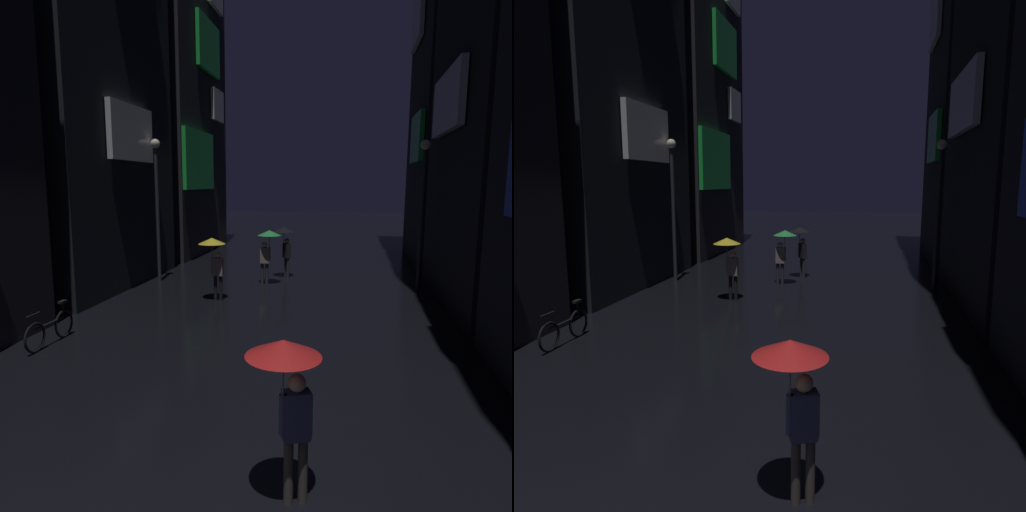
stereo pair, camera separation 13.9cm
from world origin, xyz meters
TOP-DOWN VIEW (x-y plane):
  - building_left_far at (-7.48, 21.93)m, footprint 4.25×7.89m
  - pedestrian_near_crossing_red at (1.82, 2.14)m, footprint 0.90×0.90m
  - pedestrian_foreground_right_black at (-0.18, 15.66)m, footprint 0.90×0.90m
  - pedestrian_foreground_left_yellow at (-1.93, 11.44)m, footprint 0.90×0.90m
  - pedestrian_midstreet_centre_green at (-0.62, 14.23)m, footprint 0.90×0.90m
  - bicycle_parked_at_storefront at (-4.60, 6.56)m, footprint 0.12×1.82m
  - streetlamp_right_far at (5.00, 14.70)m, footprint 0.36×0.36m
  - streetlamp_left_far at (-5.00, 13.96)m, footprint 0.36×0.36m

SIDE VIEW (x-z plane):
  - bicycle_parked_at_storefront at x=-4.60m, z-range -0.09..0.87m
  - pedestrian_near_crossing_red at x=1.82m, z-range 0.61..2.73m
  - pedestrian_foreground_right_black at x=-0.18m, z-range 0.61..2.73m
  - pedestrian_foreground_left_yellow at x=-1.93m, z-range 0.61..2.73m
  - pedestrian_midstreet_centre_green at x=-0.62m, z-range 0.61..2.73m
  - streetlamp_right_far at x=5.00m, z-range 0.69..6.12m
  - streetlamp_left_far at x=-5.00m, z-range 0.69..6.28m
  - building_left_far at x=-7.48m, z-range 0.00..17.94m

